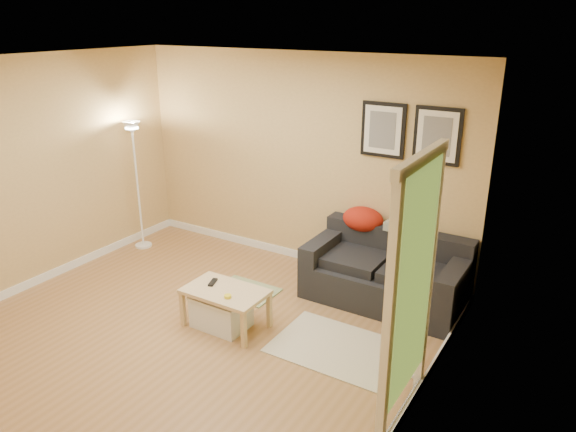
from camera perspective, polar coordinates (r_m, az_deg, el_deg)
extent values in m
plane|color=#A07144|center=(5.68, -9.43, -11.54)|extent=(4.50, 4.50, 0.00)
plane|color=white|center=(4.86, -11.24, 15.54)|extent=(4.50, 4.50, 0.00)
plane|color=tan|center=(6.68, 1.13, 5.80)|extent=(4.50, 0.00, 4.50)
plane|color=tan|center=(6.78, -24.75, 4.14)|extent=(0.00, 4.00, 4.00)
plane|color=tan|center=(4.08, 14.33, -4.57)|extent=(0.00, 4.00, 4.00)
cube|color=white|center=(7.09, 1.02, -4.05)|extent=(4.50, 0.02, 0.10)
cube|color=white|center=(7.19, -23.25, -5.47)|extent=(0.02, 4.00, 0.10)
cube|color=white|center=(4.73, 12.84, -18.41)|extent=(0.02, 4.00, 0.10)
cube|color=beige|center=(5.32, 5.44, -13.68)|extent=(1.25, 0.85, 0.01)
cube|color=#668C4C|center=(6.31, -4.45, -7.81)|extent=(0.70, 0.50, 0.01)
cube|color=black|center=(5.62, -7.90, -6.90)|extent=(0.10, 0.17, 0.02)
cylinder|color=yellow|center=(5.33, -6.34, -8.39)|extent=(0.07, 0.07, 0.03)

